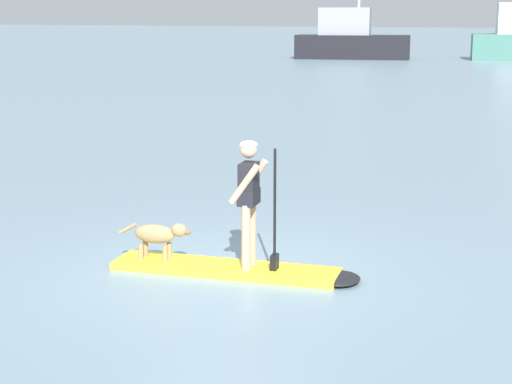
% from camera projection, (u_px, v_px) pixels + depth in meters
% --- Properties ---
extents(ground_plane, '(400.00, 400.00, 0.00)m').
position_uv_depth(ground_plane, '(226.00, 272.00, 11.22)').
color(ground_plane, slate).
extents(paddleboard, '(3.39, 1.11, 0.10)m').
position_uv_depth(paddleboard, '(242.00, 270.00, 11.15)').
color(paddleboard, yellow).
rests_on(paddleboard, ground_plane).
extents(person_paddler, '(0.64, 0.52, 1.68)m').
position_uv_depth(person_paddler, '(250.00, 194.00, 10.90)').
color(person_paddler, tan).
rests_on(person_paddler, paddleboard).
extents(dog, '(1.05, 0.30, 0.52)m').
position_uv_depth(dog, '(158.00, 235.00, 11.39)').
color(dog, '#997A51').
rests_on(dog, paddleboard).
extents(moored_boat_port, '(8.84, 4.32, 10.30)m').
position_uv_depth(moored_boat_port, '(350.00, 40.00, 63.45)').
color(moored_boat_port, black).
rests_on(moored_boat_port, ground_plane).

